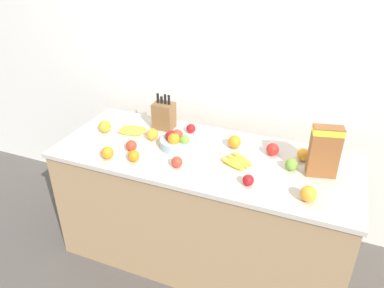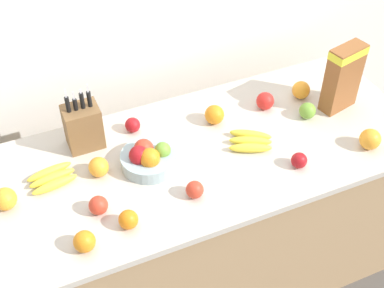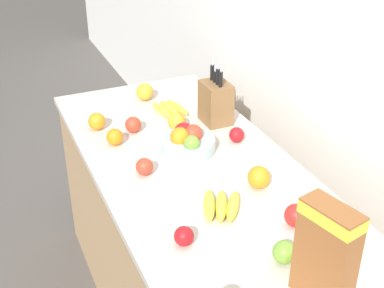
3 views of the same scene
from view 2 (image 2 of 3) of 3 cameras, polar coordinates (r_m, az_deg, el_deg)
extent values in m
plane|color=#514C47|center=(2.89, 0.40, -13.61)|extent=(14.00, 14.00, 0.00)
cube|color=tan|center=(2.55, 0.44, -8.40)|extent=(1.93, 0.76, 0.84)
cube|color=beige|center=(2.23, 0.50, -1.40)|extent=(1.96, 0.79, 0.03)
cube|color=brown|center=(2.24, -11.54, 1.80)|extent=(0.15, 0.12, 0.19)
cylinder|color=black|center=(2.16, -13.12, 4.12)|extent=(0.02, 0.02, 0.07)
cube|color=silver|center=(2.12, -13.35, 5.27)|extent=(0.01, 0.00, 0.04)
cylinder|color=black|center=(2.16, -12.35, 4.13)|extent=(0.02, 0.02, 0.05)
cube|color=silver|center=(2.14, -12.52, 5.05)|extent=(0.01, 0.00, 0.04)
cylinder|color=black|center=(2.16, -11.64, 4.55)|extent=(0.02, 0.02, 0.07)
cube|color=silver|center=(2.13, -11.82, 5.52)|extent=(0.01, 0.00, 0.02)
cylinder|color=black|center=(2.17, -10.90, 4.73)|extent=(0.02, 0.02, 0.07)
cube|color=silver|center=(2.13, -11.09, 5.86)|extent=(0.01, 0.00, 0.04)
cube|color=brown|center=(2.45, 15.77, 6.78)|extent=(0.18, 0.11, 0.31)
cube|color=yellow|center=(2.38, 16.37, 9.33)|extent=(0.18, 0.12, 0.04)
cylinder|color=#99B2B7|center=(2.16, -4.63, -1.70)|extent=(0.23, 0.23, 0.06)
sphere|color=#6B9E33|center=(2.14, -3.15, -0.64)|extent=(0.07, 0.07, 0.07)
sphere|color=red|center=(2.15, -5.17, -0.50)|extent=(0.08, 0.08, 0.08)
sphere|color=#A31419|center=(2.12, -5.67, -1.23)|extent=(0.08, 0.08, 0.08)
sphere|color=orange|center=(2.11, -4.53, -1.51)|extent=(0.08, 0.08, 0.08)
ellipsoid|color=yellow|center=(2.19, -14.98, -2.88)|extent=(0.19, 0.07, 0.04)
ellipsoid|color=yellow|center=(2.17, -14.71, -3.53)|extent=(0.19, 0.06, 0.04)
ellipsoid|color=yellow|center=(2.14, -14.42, -4.21)|extent=(0.19, 0.06, 0.04)
ellipsoid|color=yellow|center=(2.23, 6.24, -0.43)|extent=(0.18, 0.11, 0.04)
ellipsoid|color=yellow|center=(2.26, 6.24, 0.31)|extent=(0.18, 0.12, 0.04)
ellipsoid|color=yellow|center=(2.29, 6.24, 1.02)|extent=(0.17, 0.13, 0.04)
sphere|color=#6B9E33|center=(2.43, 12.21, 3.49)|extent=(0.07, 0.07, 0.07)
sphere|color=red|center=(2.44, 7.81, 4.57)|extent=(0.08, 0.08, 0.08)
sphere|color=#A31419|center=(2.19, 11.35, -1.73)|extent=(0.07, 0.07, 0.07)
sphere|color=red|center=(2.03, 0.29, -4.89)|extent=(0.07, 0.07, 0.07)
sphere|color=red|center=(2.01, -9.95, -6.46)|extent=(0.07, 0.07, 0.07)
sphere|color=#A31419|center=(2.32, -6.35, 2.03)|extent=(0.07, 0.07, 0.07)
sphere|color=orange|center=(1.91, -11.40, -10.16)|extent=(0.08, 0.08, 0.08)
sphere|color=orange|center=(1.95, -6.81, -8.01)|extent=(0.07, 0.07, 0.07)
sphere|color=orange|center=(2.14, -9.92, -2.44)|extent=(0.08, 0.08, 0.08)
sphere|color=orange|center=(2.34, 2.41, 3.15)|extent=(0.09, 0.09, 0.09)
sphere|color=orange|center=(2.53, 11.55, 5.67)|extent=(0.08, 0.08, 0.08)
sphere|color=orange|center=(2.11, -19.32, -5.56)|extent=(0.09, 0.09, 0.09)
sphere|color=orange|center=(2.34, 18.47, 0.49)|extent=(0.09, 0.09, 0.09)
camera|label=1|loc=(1.49, 79.37, -6.25)|focal=35.00mm
camera|label=3|loc=(2.40, 51.29, 18.28)|focal=50.00mm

